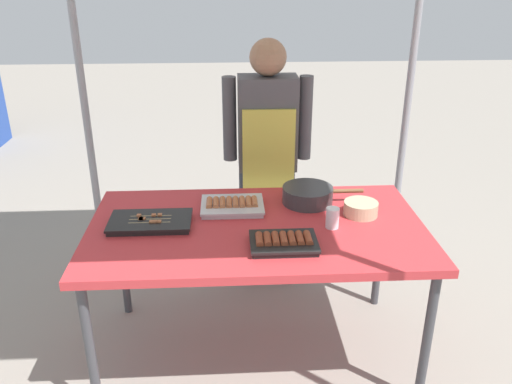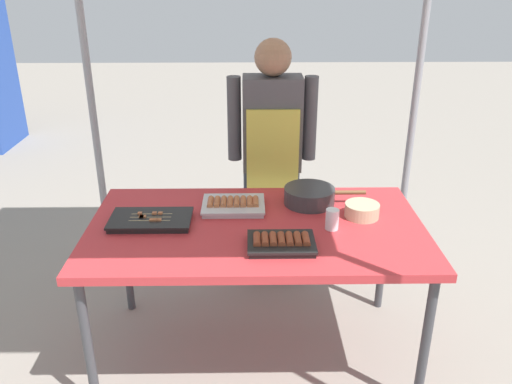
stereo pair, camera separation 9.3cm
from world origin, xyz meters
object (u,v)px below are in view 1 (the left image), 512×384
cooking_wok (308,194)px  drink_cup_near_edge (332,218)px  vendor_woman (267,147)px  stall_table (257,235)px  condiment_bowl (361,209)px  tray_grilled_sausages (232,205)px  tray_meat_skewers (150,222)px  tray_pork_links (284,242)px

cooking_wok → drink_cup_near_edge: (0.07, -0.29, 0.00)m
drink_cup_near_edge → vendor_woman: (-0.25, 0.76, 0.10)m
vendor_woman → stall_table: bearing=81.7°
stall_table → cooking_wok: (0.28, 0.24, 0.10)m
condiment_bowl → vendor_woman: (-0.42, 0.64, 0.11)m
drink_cup_near_edge → cooking_wok: bearing=104.3°
tray_grilled_sausages → cooking_wok: bearing=8.4°
tray_grilled_sausages → condiment_bowl: 0.64m
tray_grilled_sausages → tray_meat_skewers: size_ratio=0.81×
tray_pork_links → cooking_wok: size_ratio=0.70×
vendor_woman → drink_cup_near_edge: bearing=108.1°
cooking_wok → tray_grilled_sausages: bearing=-171.6°
stall_table → drink_cup_near_edge: 0.37m
cooking_wok → vendor_woman: (-0.18, 0.48, 0.10)m
tray_grilled_sausages → tray_meat_skewers: tray_grilled_sausages is taller
cooking_wok → drink_cup_near_edge: 0.30m
tray_grilled_sausages → vendor_woman: 0.59m
cooking_wok → condiment_bowl: 0.29m
stall_table → cooking_wok: size_ratio=3.80×
tray_pork_links → drink_cup_near_edge: bearing=34.5°
stall_table → tray_meat_skewers: bearing=176.8°
tray_grilled_sausages → vendor_woman: bearing=67.9°
stall_table → tray_meat_skewers: (-0.50, 0.03, 0.07)m
stall_table → drink_cup_near_edge: drink_cup_near_edge is taller
tray_meat_skewers → cooking_wok: 0.82m
stall_table → cooking_wok: 0.38m
tray_grilled_sausages → condiment_bowl: bearing=-9.1°
tray_pork_links → vendor_woman: size_ratio=0.19×
tray_meat_skewers → vendor_woman: bearing=48.6°
tray_grilled_sausages → drink_cup_near_edge: 0.52m
vendor_woman → cooking_wok: bearing=110.4°
tray_grilled_sausages → condiment_bowl: (0.63, -0.10, 0.01)m
condiment_bowl → stall_table: bearing=-171.0°
stall_table → tray_grilled_sausages: tray_grilled_sausages is taller
tray_meat_skewers → tray_pork_links: (0.61, -0.24, 0.01)m
condiment_bowl → vendor_woman: size_ratio=0.11×
tray_grilled_sausages → drink_cup_near_edge: bearing=-26.0°
drink_cup_near_edge → tray_meat_skewers: bearing=175.2°
tray_pork_links → tray_meat_skewers: bearing=158.4°
condiment_bowl → vendor_woman: vendor_woman is taller
stall_table → tray_pork_links: 0.25m
stall_table → tray_grilled_sausages: bearing=121.4°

